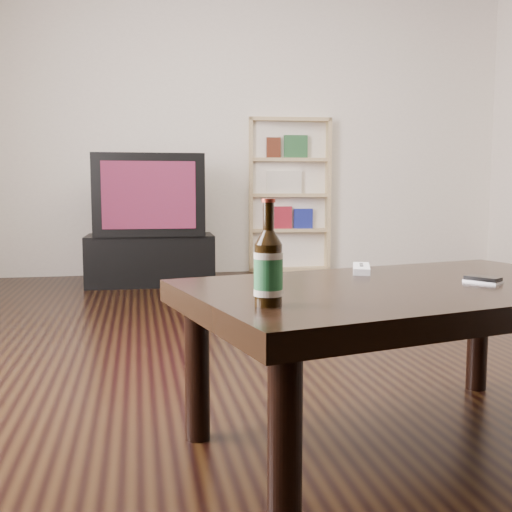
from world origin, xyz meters
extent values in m
cube|color=black|center=(0.00, 0.00, -0.01)|extent=(5.00, 6.00, 0.01)
cube|color=silver|center=(0.00, 3.01, 1.35)|extent=(5.00, 0.02, 2.70)
cube|color=black|center=(-0.93, 2.40, 0.20)|extent=(1.03, 0.54, 0.41)
cube|color=black|center=(-0.93, 2.40, 0.73)|extent=(0.88, 0.56, 0.65)
cube|color=#9E0D00|center=(-0.93, 2.13, 0.73)|extent=(0.71, 0.03, 0.52)
cube|color=#9F7A5B|center=(0.03, 3.12, 0.72)|extent=(0.07, 0.36, 1.44)
cube|color=#9F7A5B|center=(0.77, 3.05, 0.72)|extent=(0.07, 0.36, 1.44)
cube|color=#9F7A5B|center=(0.40, 3.08, 1.42)|extent=(0.81, 0.43, 0.03)
cube|color=#9F7A5B|center=(0.40, 3.08, 0.02)|extent=(0.81, 0.43, 0.03)
cube|color=#9F7A5B|center=(0.42, 3.24, 0.72)|extent=(0.77, 0.11, 1.44)
cube|color=#9F7A5B|center=(0.40, 3.08, 0.39)|extent=(0.74, 0.39, 0.03)
cube|color=#9F7A5B|center=(0.40, 3.08, 0.72)|extent=(0.74, 0.39, 0.03)
cube|color=#9F7A5B|center=(0.40, 3.08, 1.05)|extent=(0.74, 0.39, 0.03)
cube|color=maroon|center=(0.29, 3.07, 0.51)|extent=(0.29, 0.25, 0.21)
cube|color=navy|center=(0.53, 3.05, 0.50)|extent=(0.20, 0.24, 0.19)
cube|color=beige|center=(0.34, 3.07, 0.84)|extent=(0.35, 0.25, 0.21)
cube|color=#26572F|center=(0.45, 3.05, 1.17)|extent=(0.24, 0.24, 0.21)
cube|color=#552314|center=(0.24, 3.07, 1.16)|extent=(0.15, 0.23, 0.19)
cube|color=black|center=(-0.24, -0.91, 0.46)|extent=(1.45, 1.04, 0.07)
cylinder|color=black|center=(-0.72, -1.33, 0.21)|extent=(0.09, 0.09, 0.43)
cylinder|color=black|center=(-0.85, -0.75, 0.21)|extent=(0.09, 0.09, 0.43)
cylinder|color=black|center=(0.25, -0.49, 0.21)|extent=(0.09, 0.09, 0.43)
cylinder|color=black|center=(-0.72, -1.16, 0.56)|extent=(0.07, 0.07, 0.15)
cylinder|color=#216433|center=(-0.72, -1.16, 0.57)|extent=(0.07, 0.07, 0.09)
cylinder|color=beige|center=(-0.72, -1.16, 0.61)|extent=(0.07, 0.07, 0.02)
cylinder|color=beige|center=(-0.72, -1.16, 0.52)|extent=(0.07, 0.07, 0.02)
cone|color=black|center=(-0.72, -1.16, 0.66)|extent=(0.07, 0.07, 0.03)
cylinder|color=black|center=(-0.72, -1.16, 0.70)|extent=(0.03, 0.03, 0.07)
cylinder|color=maroon|center=(-0.72, -1.16, 0.74)|extent=(0.03, 0.03, 0.01)
cube|color=#A4A4A6|center=(-0.01, -0.93, 0.49)|extent=(0.10, 0.12, 0.01)
cube|color=black|center=(-0.01, -0.93, 0.50)|extent=(0.10, 0.11, 0.01)
cylinder|color=#A4A4A6|center=(0.00, -0.95, 0.51)|extent=(0.03, 0.03, 0.00)
cube|color=white|center=(-0.29, -0.64, 0.50)|extent=(0.12, 0.20, 0.02)
cylinder|color=black|center=(-0.27, -0.61, 0.51)|extent=(0.02, 0.02, 0.00)
cylinder|color=black|center=(-0.29, -0.66, 0.51)|extent=(0.02, 0.02, 0.00)
camera|label=1|loc=(-1.02, -2.54, 0.77)|focal=42.00mm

